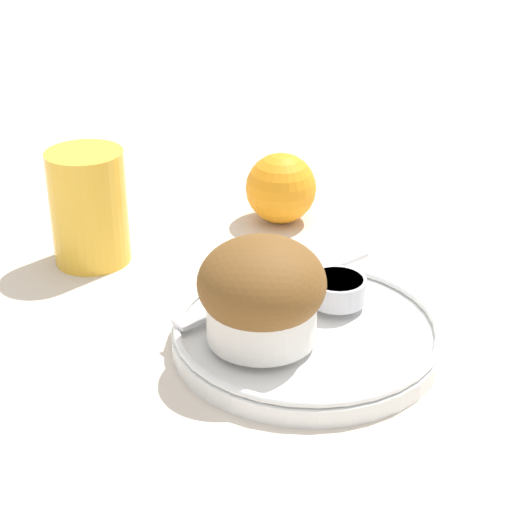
% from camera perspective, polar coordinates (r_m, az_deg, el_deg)
% --- Properties ---
extents(ground_plane, '(3.00, 3.00, 0.00)m').
position_cam_1_polar(ground_plane, '(0.67, 1.95, -4.83)').
color(ground_plane, beige).
extents(plate, '(0.20, 0.20, 0.02)m').
position_cam_1_polar(plate, '(0.64, 3.41, -5.15)').
color(plate, white).
rests_on(plate, ground_plane).
extents(muffin, '(0.09, 0.09, 0.08)m').
position_cam_1_polar(muffin, '(0.60, 0.38, -2.46)').
color(muffin, silver).
rests_on(muffin, plate).
extents(cream_ramekin, '(0.05, 0.05, 0.02)m').
position_cam_1_polar(cream_ramekin, '(0.66, 5.38, -2.07)').
color(cream_ramekin, silver).
rests_on(cream_ramekin, plate).
extents(berry_pair, '(0.03, 0.01, 0.01)m').
position_cam_1_polar(berry_pair, '(0.67, 2.64, -1.83)').
color(berry_pair, '#4C194C').
rests_on(berry_pair, plate).
extents(butter_knife, '(0.18, 0.10, 0.00)m').
position_cam_1_polar(butter_knife, '(0.68, 1.72, -1.96)').
color(butter_knife, silver).
rests_on(butter_knife, plate).
extents(orange_fruit, '(0.07, 0.07, 0.07)m').
position_cam_1_polar(orange_fruit, '(0.83, 1.67, 4.54)').
color(orange_fruit, orange).
rests_on(orange_fruit, ground_plane).
extents(juice_glass, '(0.07, 0.07, 0.10)m').
position_cam_1_polar(juice_glass, '(0.76, -11.09, 3.20)').
color(juice_glass, gold).
rests_on(juice_glass, ground_plane).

